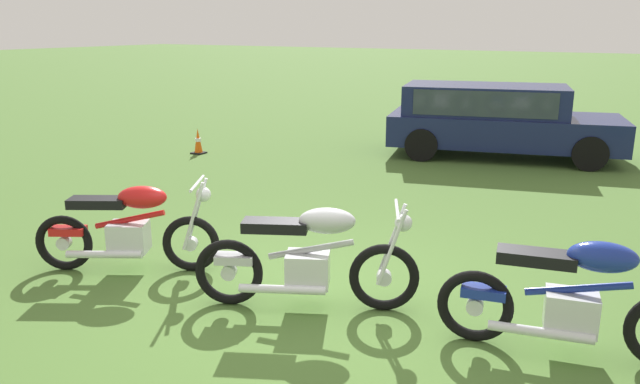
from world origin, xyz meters
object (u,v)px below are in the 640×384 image
Objects in this scene: motorcycle_blue at (573,299)px; traffic_cone at (198,142)px; motorcycle_red at (128,228)px; car_navy at (494,115)px; motorcycle_silver at (308,258)px.

motorcycle_blue is 9.26m from traffic_cone.
motorcycle_red is at bearing 174.60° from motorcycle_blue.
car_navy is at bearing 27.71° from traffic_cone.
car_navy is (-0.38, 7.82, 0.34)m from motorcycle_silver.
motorcycle_blue reaches higher than traffic_cone.
motorcycle_blue is at bearing -30.58° from traffic_cone.
motorcycle_silver is at bearing -101.36° from car_navy.
motorcycle_red is 3.39× the size of traffic_cone.
motorcycle_red is at bearing 159.87° from motorcycle_silver.
traffic_cone is (-7.97, 4.71, -0.25)m from motorcycle_blue.
motorcycle_blue is at bearing -17.56° from motorcycle_silver.
motorcycle_red is 8.21m from car_navy.
car_navy reaches higher than motorcycle_silver.
motorcycle_silver is at bearing -24.01° from motorcycle_red.
motorcycle_silver is at bearing 175.84° from motorcycle_blue.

